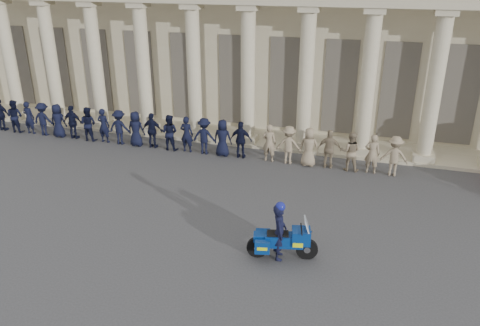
# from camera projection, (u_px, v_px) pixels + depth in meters

# --- Properties ---
(ground) EXTENTS (90.00, 90.00, 0.00)m
(ground) POSITION_uv_depth(u_px,v_px,m) (216.00, 233.00, 14.73)
(ground) COLOR #39393B
(ground) RESTS_ON ground
(building) EXTENTS (40.00, 12.50, 9.00)m
(building) POSITION_uv_depth(u_px,v_px,m) (305.00, 30.00, 25.99)
(building) COLOR #B7AB89
(building) RESTS_ON ground
(officer_rank) EXTENTS (20.14, 0.62, 1.65)m
(officer_rank) POSITION_uv_depth(u_px,v_px,m) (174.00, 133.00, 21.12)
(officer_rank) COLOR black
(officer_rank) RESTS_ON ground
(motorcycle) EXTENTS (2.01, 1.01, 1.30)m
(motorcycle) POSITION_uv_depth(u_px,v_px,m) (283.00, 240.00, 13.26)
(motorcycle) COLOR black
(motorcycle) RESTS_ON ground
(rider) EXTENTS (0.53, 0.69, 1.78)m
(rider) POSITION_uv_depth(u_px,v_px,m) (279.00, 231.00, 13.14)
(rider) COLOR black
(rider) RESTS_ON ground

